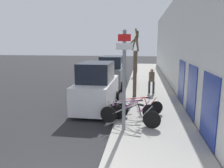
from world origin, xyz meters
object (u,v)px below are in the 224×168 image
object	(u,v)px
parked_car_0	(97,88)
pedestrian_near	(152,79)
bicycle_2	(132,111)
traffic_light	(137,46)
bicycle_1	(133,114)
signpost	(124,79)
parked_car_1	(112,73)
bicycle_3	(139,108)
bicycle_0	(129,116)
street_tree	(135,67)

from	to	relation	value
parked_car_0	pedestrian_near	bearing A→B (deg)	48.16
bicycle_2	traffic_light	size ratio (longest dim) A/B	0.47
bicycle_2	parked_car_0	xyz separation A→B (m)	(-1.88, 1.83, 0.56)
bicycle_1	parked_car_0	bearing A→B (deg)	68.14
signpost	parked_car_1	world-z (taller)	signpost
bicycle_3	pedestrian_near	xyz separation A→B (m)	(0.71, 4.57, 0.55)
pedestrian_near	signpost	bearing A→B (deg)	94.42
parked_car_1	bicycle_0	bearing A→B (deg)	-77.89
street_tree	signpost	bearing A→B (deg)	-92.30
bicycle_3	parked_car_0	distance (m)	2.65
signpost	bicycle_2	xyz separation A→B (m)	(0.24, 1.19, -1.57)
signpost	parked_car_0	world-z (taller)	signpost
bicycle_3	bicycle_0	bearing A→B (deg)	144.09
signpost	street_tree	world-z (taller)	street_tree
signpost	traffic_light	bearing A→B (deg)	89.70
bicycle_1	parked_car_0	world-z (taller)	parked_car_0
pedestrian_near	street_tree	bearing A→B (deg)	61.11
bicycle_0	bicycle_3	xyz separation A→B (m)	(0.36, 1.22, -0.03)
signpost	bicycle_3	xyz separation A→B (m)	(0.55, 1.64, -1.57)
bicycle_2	parked_car_0	distance (m)	2.69
bicycle_2	traffic_light	bearing A→B (deg)	-15.82
bicycle_0	pedestrian_near	world-z (taller)	pedestrian_near
parked_car_0	street_tree	bearing A→B (deg)	49.46
parked_car_0	signpost	bearing A→B (deg)	-60.94
parked_car_0	street_tree	world-z (taller)	street_tree
signpost	bicycle_0	world-z (taller)	signpost
bicycle_1	parked_car_1	bearing A→B (deg)	41.42
bicycle_0	bicycle_2	bearing A→B (deg)	8.38
bicycle_0	bicycle_3	bearing A→B (deg)	-4.65
bicycle_2	parked_car_1	size ratio (longest dim) A/B	0.46
bicycle_2	pedestrian_near	xyz separation A→B (m)	(1.02, 5.03, 0.56)
bicycle_1	bicycle_2	distance (m)	0.49
bicycle_3	street_tree	xyz separation A→B (m)	(-0.35, 3.51, 1.41)
bicycle_1	traffic_light	bearing A→B (deg)	28.65
bicycle_3	pedestrian_near	world-z (taller)	pedestrian_near
bicycle_0	bicycle_1	xyz separation A→B (m)	(0.14, 0.29, -0.04)
bicycle_0	bicycle_2	xyz separation A→B (m)	(0.05, 0.77, -0.04)
traffic_light	bicycle_3	bearing A→B (deg)	-88.10
bicycle_0	pedestrian_near	distance (m)	5.91
street_tree	parked_car_1	bearing A→B (deg)	116.68
parked_car_0	traffic_light	size ratio (longest dim) A/B	0.96
bicycle_2	traffic_light	xyz separation A→B (m)	(-0.15, 14.63, 2.52)
bicycle_0	parked_car_0	distance (m)	3.23
street_tree	pedestrian_near	bearing A→B (deg)	45.23
street_tree	bicycle_1	bearing A→B (deg)	-88.50
pedestrian_near	street_tree	xyz separation A→B (m)	(-1.05, -1.06, 0.86)
street_tree	traffic_light	size ratio (longest dim) A/B	0.90
parked_car_1	signpost	bearing A→B (deg)	-79.62
parked_car_0	pedestrian_near	world-z (taller)	parked_car_0
bicycle_3	pedestrian_near	size ratio (longest dim) A/B	1.33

